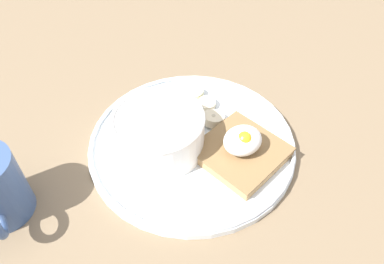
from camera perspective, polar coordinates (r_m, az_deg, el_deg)
name	(u,v)px	position (r cm, az deg, el deg)	size (l,w,h in cm)	color
ground_plane	(192,151)	(54.02, 0.00, -2.91)	(120.00, 120.00, 2.00)	#7A654A
plate	(192,143)	(52.66, 0.00, -1.64)	(28.83, 28.83, 1.60)	white
oatmeal_bowl	(159,132)	(49.96, -5.03, -0.07)	(12.29, 12.29, 5.86)	white
toast_slice	(241,152)	(50.51, 7.46, -3.05)	(12.56, 12.56, 1.63)	olive
poached_egg	(243,140)	(48.66, 7.74, -1.26)	(5.23, 4.52, 3.53)	white
banana_slice_front	(207,104)	(57.28, 2.28, 4.32)	(3.78, 3.80, 1.24)	#F8E9BF
banana_slice_left	(213,119)	(54.70, 3.28, 2.04)	(4.53, 4.45, 1.78)	beige
banana_slice_back	(194,93)	(59.03, 0.36, 5.92)	(4.22, 4.20, 1.35)	#F3F0BB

